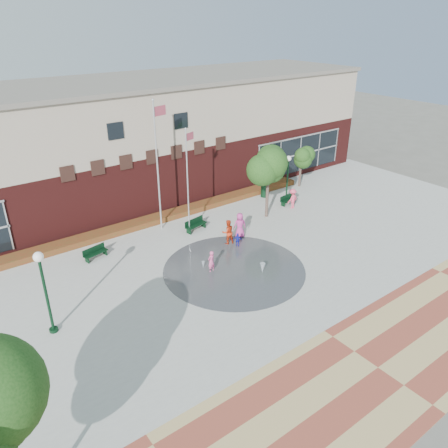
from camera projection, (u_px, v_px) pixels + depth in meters
ground at (268, 293)px, 23.71m from camera, size 120.00×120.00×0.00m
plaza_concrete at (224, 262)px, 26.59m from camera, size 46.00×18.00×0.01m
paver_band at (378, 368)px, 18.66m from camera, size 46.00×6.00×0.01m
splash_pad at (234, 269)px, 25.87m from camera, size 8.40×8.40×0.01m
library_building at (121, 141)px, 34.30m from camera, size 44.40×10.40×9.20m
flower_bed at (162, 220)px, 32.07m from camera, size 26.00×1.20×0.40m
flagpole_left at (188, 177)px, 28.57m from camera, size 0.81×0.34×7.28m
flagpole_right at (158, 160)px, 28.71m from camera, size 1.08×0.33×8.95m
lamp_left at (44, 284)px, 19.64m from camera, size 0.46×0.46×4.33m
lamp_right at (288, 174)px, 34.00m from camera, size 0.41×0.41×3.87m
bench_left at (96, 255)px, 26.89m from camera, size 1.61×0.76×0.78m
bench_mid at (196, 227)px, 30.39m from camera, size 1.77×0.80×0.86m
bench_right at (288, 201)px, 34.63m from camera, size 1.58×0.59×0.78m
trash_can at (265, 190)px, 35.89m from camera, size 0.69×0.69×1.13m
tree_mid at (269, 166)px, 30.92m from camera, size 3.18×3.18×5.37m
tree_small_right at (301, 156)px, 37.19m from camera, size 2.17×2.17×3.71m
water_jet_a at (262, 273)px, 25.49m from camera, size 0.32×0.32×0.62m
water_jet_b at (203, 268)px, 25.97m from camera, size 0.19×0.19×0.43m
child_splash at (211, 262)px, 25.37m from camera, size 0.55×0.42×1.35m
adult_red at (228, 232)px, 28.41m from camera, size 0.95×0.81×1.70m
adult_pink at (240, 225)px, 29.25m from camera, size 1.00×0.83×1.75m
child_blue at (238, 240)px, 28.17m from camera, size 0.57×0.56×0.97m
person_bench at (292, 199)px, 33.69m from camera, size 1.10×0.72×1.59m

